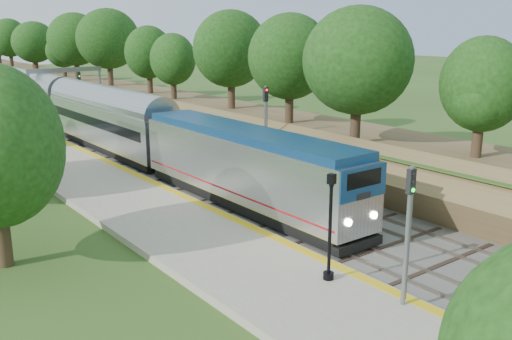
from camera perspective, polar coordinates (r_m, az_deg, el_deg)
trackbed at (r=73.13m, az=-19.87°, el=5.00°), size 9.50×170.00×0.28m
platform at (r=30.70m, az=-7.32°, el=-5.94°), size 6.40×68.00×0.38m
yellow_stripe at (r=32.06m, az=-2.91°, el=-4.59°), size 0.55×68.00×0.01m
embankment at (r=75.75m, az=-13.94°, el=7.16°), size 10.64×170.00×11.70m
signal_gantry at (r=67.99m, az=-18.52°, el=8.52°), size 8.40×0.38×6.20m
trees_behind_platform at (r=31.51m, az=-21.35°, el=1.92°), size 7.82×53.32×7.21m
train at (r=81.42m, az=-23.41°, el=7.16°), size 3.12×124.92×4.58m
lamppost_far at (r=23.79m, az=7.39°, el=-6.30°), size 0.45×0.45×4.57m
signal_platform at (r=21.79m, az=14.98°, el=-5.00°), size 0.32×0.25×5.44m
signal_farside at (r=41.94m, az=0.95°, el=5.04°), size 0.35×0.28×6.39m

